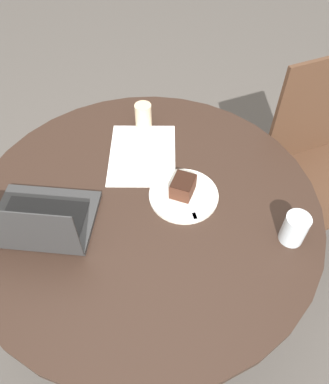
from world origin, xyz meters
The scene contains 10 objects.
ground_plane centered at (0.00, 0.00, 0.00)m, with size 12.00×12.00×0.00m, color #4C4742.
dining_table centered at (0.00, 0.00, 0.59)m, with size 1.19×1.19×0.72m.
chair centered at (0.27, -0.80, 0.49)m, with size 0.51×0.51×0.96m.
paper_document centered at (0.23, -0.02, 0.72)m, with size 0.36×0.29×0.00m.
plate centered at (0.01, -0.13, 0.72)m, with size 0.24×0.24×0.01m.
cake_slice centered at (0.02, -0.13, 0.76)m, with size 0.11×0.10×0.06m.
fork centered at (-0.04, -0.15, 0.73)m, with size 0.17×0.03×0.00m.
coffee_glass centered at (0.39, -0.04, 0.77)m, with size 0.07×0.07×0.10m.
water_glass centered at (-0.21, -0.43, 0.77)m, with size 0.08×0.08×0.11m.
laptop centered at (-0.05, 0.34, 0.75)m, with size 0.33×0.38×0.21m.
Camera 1 is at (-0.78, 0.05, 1.71)m, focal length 35.00 mm.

